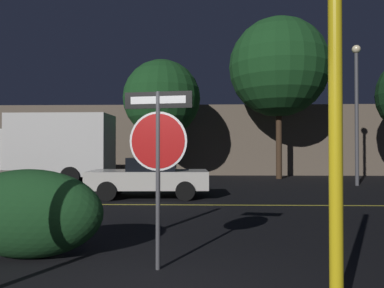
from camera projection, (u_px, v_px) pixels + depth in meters
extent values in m
cube|color=gold|center=(179.00, 205.00, 10.64)|extent=(35.65, 0.12, 0.01)
cylinder|color=#4C4C51|center=(158.00, 180.00, 4.92)|extent=(0.06, 0.06, 2.34)
cylinder|color=white|center=(158.00, 141.00, 4.93)|extent=(0.78, 0.13, 0.78)
cylinder|color=#B71414|center=(158.00, 141.00, 4.93)|extent=(0.72, 0.13, 0.73)
cube|color=black|center=(158.00, 100.00, 4.93)|extent=(0.91, 0.17, 0.22)
cube|color=white|center=(158.00, 100.00, 4.93)|extent=(0.75, 0.15, 0.10)
cylinder|color=yellow|center=(336.00, 159.00, 3.45)|extent=(0.13, 0.13, 2.98)
ellipsoid|color=#19421E|center=(29.00, 213.00, 5.44)|extent=(2.19, 1.00, 1.29)
cylinder|color=black|center=(16.00, 185.00, 13.58)|extent=(0.61, 0.23, 0.60)
sphere|color=#F4EFCC|center=(36.00, 178.00, 13.22)|extent=(0.14, 0.14, 0.14)
sphere|color=#F4EFCC|center=(20.00, 180.00, 12.16)|extent=(0.14, 0.14, 0.14)
cube|color=silver|center=(149.00, 179.00, 12.37)|extent=(3.95, 2.04, 0.58)
cube|color=black|center=(152.00, 164.00, 12.38)|extent=(1.62, 1.67, 0.43)
cylinder|color=black|center=(107.00, 191.00, 11.46)|extent=(0.61, 0.23, 0.60)
cylinder|color=black|center=(118.00, 186.00, 13.24)|extent=(0.61, 0.23, 0.60)
cylinder|color=black|center=(185.00, 191.00, 11.50)|extent=(0.61, 0.23, 0.60)
cylinder|color=black|center=(185.00, 185.00, 13.28)|extent=(0.61, 0.23, 0.60)
sphere|color=#F4EFCC|center=(85.00, 180.00, 11.76)|extent=(0.14, 0.14, 0.14)
sphere|color=#F4EFCC|center=(94.00, 177.00, 12.91)|extent=(0.14, 0.14, 0.14)
cube|color=silver|center=(62.00, 145.00, 17.15)|extent=(4.49, 2.21, 2.78)
cylinder|color=black|center=(71.00, 176.00, 16.07)|extent=(0.84, 0.29, 0.84)
cylinder|color=black|center=(86.00, 173.00, 18.12)|extent=(0.84, 0.29, 0.84)
cylinder|color=#4C4C51|center=(357.00, 119.00, 16.40)|extent=(0.16, 0.16, 5.81)
sphere|color=#F9E5B2|center=(356.00, 49.00, 16.44)|extent=(0.37, 0.37, 0.37)
cylinder|color=#422D1E|center=(162.00, 153.00, 19.47)|extent=(0.32, 0.32, 2.80)
sphere|color=#19471E|center=(162.00, 99.00, 19.51)|extent=(4.03, 4.03, 4.03)
cylinder|color=#422D1E|center=(279.00, 141.00, 20.27)|extent=(0.32, 0.32, 4.12)
sphere|color=#19471E|center=(279.00, 67.00, 20.33)|extent=(5.38, 5.38, 5.38)
cube|color=#6B5B4C|center=(187.00, 141.00, 24.54)|extent=(30.63, 3.27, 4.34)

